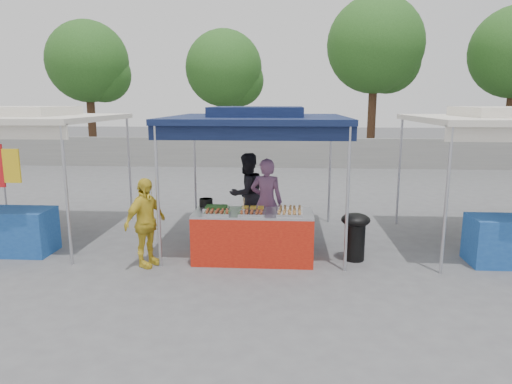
# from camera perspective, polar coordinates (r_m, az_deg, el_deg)

# --- Properties ---
(ground_plane) EXTENTS (80.00, 80.00, 0.00)m
(ground_plane) POSITION_cam_1_polar(r_m,az_deg,el_deg) (7.98, -0.29, -8.27)
(ground_plane) COLOR #59595B
(back_wall) EXTENTS (40.00, 0.25, 1.20)m
(back_wall) POSITION_cam_1_polar(r_m,az_deg,el_deg) (18.62, 2.16, 4.93)
(back_wall) COLOR gray
(back_wall) RESTS_ON ground_plane
(main_canopy) EXTENTS (3.20, 3.20, 2.57)m
(main_canopy) POSITION_cam_1_polar(r_m,az_deg,el_deg) (8.49, 0.17, 9.26)
(main_canopy) COLOR #BABAC1
(main_canopy) RESTS_ON ground_plane
(neighbor_stall_left) EXTENTS (3.20, 3.20, 2.57)m
(neighbor_stall_left) POSITION_cam_1_polar(r_m,az_deg,el_deg) (9.58, -28.01, 3.55)
(neighbor_stall_left) COLOR #BABAC1
(neighbor_stall_left) RESTS_ON ground_plane
(tree_0) EXTENTS (3.65, 3.61, 6.20)m
(tree_0) POSITION_cam_1_polar(r_m,az_deg,el_deg) (22.50, -19.87, 14.68)
(tree_0) COLOR #402818
(tree_0) RESTS_ON ground_plane
(tree_1) EXTENTS (3.43, 3.35, 5.76)m
(tree_1) POSITION_cam_1_polar(r_m,az_deg,el_deg) (20.85, -3.61, 14.77)
(tree_1) COLOR #402818
(tree_1) RESTS_ON ground_plane
(tree_2) EXTENTS (4.13, 4.13, 7.11)m
(tree_2) POSITION_cam_1_polar(r_m,az_deg,el_deg) (21.29, 15.03, 16.86)
(tree_2) COLOR #402818
(tree_2) RESTS_ON ground_plane
(vendor_table) EXTENTS (2.00, 0.80, 0.85)m
(vendor_table) POSITION_cam_1_polar(r_m,az_deg,el_deg) (7.75, -0.35, -5.55)
(vendor_table) COLOR red
(vendor_table) RESTS_ON ground_plane
(food_tray_fl) EXTENTS (0.42, 0.30, 0.07)m
(food_tray_fl) POSITION_cam_1_polar(r_m,az_deg,el_deg) (7.46, -4.88, -2.61)
(food_tray_fl) COLOR silver
(food_tray_fl) RESTS_ON vendor_table
(food_tray_fm) EXTENTS (0.42, 0.30, 0.07)m
(food_tray_fm) POSITION_cam_1_polar(r_m,az_deg,el_deg) (7.40, -0.53, -2.69)
(food_tray_fm) COLOR silver
(food_tray_fm) RESTS_ON vendor_table
(food_tray_fr) EXTENTS (0.42, 0.30, 0.07)m
(food_tray_fr) POSITION_cam_1_polar(r_m,az_deg,el_deg) (7.40, 4.21, -2.72)
(food_tray_fr) COLOR silver
(food_tray_fr) RESTS_ON vendor_table
(food_tray_bl) EXTENTS (0.42, 0.30, 0.07)m
(food_tray_bl) POSITION_cam_1_polar(r_m,az_deg,el_deg) (7.78, -4.99, -2.02)
(food_tray_bl) COLOR silver
(food_tray_bl) RESTS_ON vendor_table
(food_tray_bm) EXTENTS (0.42, 0.30, 0.07)m
(food_tray_bm) POSITION_cam_1_polar(r_m,az_deg,el_deg) (7.72, -0.36, -2.09)
(food_tray_bm) COLOR silver
(food_tray_bm) RESTS_ON vendor_table
(food_tray_br) EXTENTS (0.42, 0.30, 0.07)m
(food_tray_br) POSITION_cam_1_polar(r_m,az_deg,el_deg) (7.67, 4.27, -2.21)
(food_tray_br) COLOR silver
(food_tray_br) RESTS_ON vendor_table
(cooking_pot) EXTENTS (0.24, 0.24, 0.14)m
(cooking_pot) POSITION_cam_1_polar(r_m,az_deg,el_deg) (8.07, -6.27, -1.32)
(cooking_pot) COLOR black
(cooking_pot) RESTS_ON vendor_table
(skewer_cup) EXTENTS (0.08, 0.08, 0.10)m
(skewer_cup) POSITION_cam_1_polar(r_m,az_deg,el_deg) (7.41, -1.63, -2.55)
(skewer_cup) COLOR #BABAC1
(skewer_cup) RESTS_ON vendor_table
(wok_burner) EXTENTS (0.49, 0.49, 0.82)m
(wok_burner) POSITION_cam_1_polar(r_m,az_deg,el_deg) (7.94, 12.29, -4.95)
(wok_burner) COLOR black
(wok_burner) RESTS_ON ground_plane
(crate_left) EXTENTS (0.49, 0.34, 0.29)m
(crate_left) POSITION_cam_1_polar(r_m,az_deg,el_deg) (8.41, -2.77, -6.19)
(crate_left) COLOR #1335A1
(crate_left) RESTS_ON ground_plane
(crate_right) EXTENTS (0.53, 0.37, 0.32)m
(crate_right) POSITION_cam_1_polar(r_m,az_deg,el_deg) (8.44, 2.61, -6.04)
(crate_right) COLOR #1335A1
(crate_right) RESTS_ON ground_plane
(crate_stacked) EXTENTS (0.52, 0.36, 0.31)m
(crate_stacked) POSITION_cam_1_polar(r_m,az_deg,el_deg) (8.35, 2.63, -3.97)
(crate_stacked) COLOR #1335A1
(crate_stacked) RESTS_ON crate_right
(vendor_woman) EXTENTS (0.63, 0.45, 1.64)m
(vendor_woman) POSITION_cam_1_polar(r_m,az_deg,el_deg) (8.51, 1.31, -1.26)
(vendor_woman) COLOR #88567D
(vendor_woman) RESTS_ON ground_plane
(helper_man) EXTENTS (1.01, 1.00, 1.65)m
(helper_man) POSITION_cam_1_polar(r_m,az_deg,el_deg) (9.27, -1.15, -0.18)
(helper_man) COLOR black
(helper_man) RESTS_ON ground_plane
(customer_person) EXTENTS (0.72, 0.93, 1.47)m
(customer_person) POSITION_cam_1_polar(r_m,az_deg,el_deg) (7.63, -13.66, -3.75)
(customer_person) COLOR gold
(customer_person) RESTS_ON ground_plane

